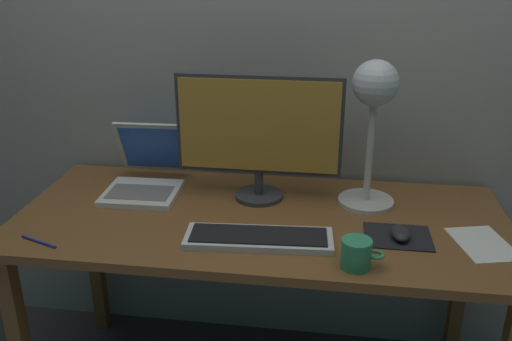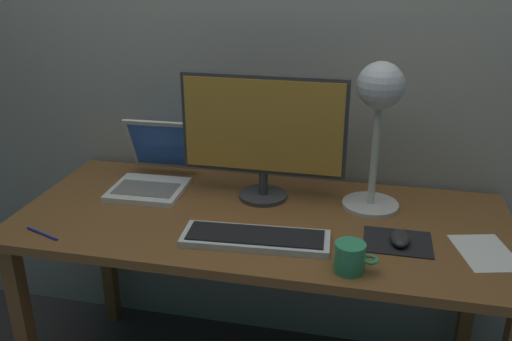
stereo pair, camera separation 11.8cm
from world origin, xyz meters
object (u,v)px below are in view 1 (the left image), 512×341
(pen, at_px, (39,242))
(keyboard_main, at_px, (259,238))
(laptop, at_px, (147,171))
(desk_lamp, at_px, (374,103))
(coffee_mug, at_px, (357,253))
(monitor, at_px, (259,130))
(mouse, at_px, (401,233))

(pen, bearing_deg, keyboard_main, 8.74)
(laptop, height_order, desk_lamp, desk_lamp)
(laptop, xyz_separation_m, desk_lamp, (0.78, -0.03, 0.29))
(coffee_mug, bearing_deg, keyboard_main, 160.60)
(keyboard_main, distance_m, desk_lamp, 0.57)
(monitor, bearing_deg, mouse, -26.84)
(desk_lamp, bearing_deg, keyboard_main, -136.11)
(mouse, xyz_separation_m, coffee_mug, (-0.14, -0.18, 0.02))
(keyboard_main, relative_size, pen, 3.20)
(desk_lamp, bearing_deg, mouse, -69.14)
(keyboard_main, bearing_deg, coffee_mug, -19.40)
(mouse, height_order, coffee_mug, coffee_mug)
(desk_lamp, distance_m, pen, 1.11)
(coffee_mug, relative_size, pen, 0.85)
(laptop, distance_m, pen, 0.48)
(laptop, height_order, coffee_mug, laptop)
(keyboard_main, height_order, coffee_mug, coffee_mug)
(mouse, bearing_deg, desk_lamp, 110.86)
(pen, bearing_deg, mouse, 9.31)
(monitor, height_order, pen, monitor)
(monitor, height_order, keyboard_main, monitor)
(laptop, relative_size, pen, 2.38)
(desk_lamp, height_order, mouse, desk_lamp)
(keyboard_main, xyz_separation_m, desk_lamp, (0.33, 0.32, 0.34))
(desk_lamp, height_order, coffee_mug, desk_lamp)
(monitor, height_order, coffee_mug, monitor)
(laptop, bearing_deg, monitor, -4.39)
(coffee_mug, xyz_separation_m, pen, (-0.93, 0.00, -0.04))
(keyboard_main, xyz_separation_m, pen, (-0.65, -0.10, -0.01))
(monitor, xyz_separation_m, pen, (-0.60, -0.41, -0.24))
(desk_lamp, xyz_separation_m, coffee_mug, (-0.04, -0.42, -0.31))
(monitor, distance_m, pen, 0.77)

